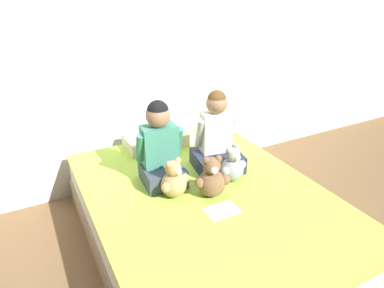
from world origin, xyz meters
name	(u,v)px	position (x,y,z in m)	size (l,w,h in m)	color
ground_plane	(205,243)	(0.00, 0.00, 0.00)	(14.00, 14.00, 0.00)	brown
wall_behind_bed	(142,48)	(0.00, 1.13, 1.25)	(8.00, 0.06, 2.50)	silver
bed	(206,219)	(0.00, 0.00, 0.22)	(1.54, 2.04, 0.45)	#997F60
child_on_left	(160,148)	(-0.21, 0.29, 0.71)	(0.34, 0.32, 0.60)	#384251
child_on_right	(217,139)	(0.25, 0.29, 0.68)	(0.40, 0.37, 0.61)	#282D47
teddy_bear_held_by_left_child	(174,181)	(-0.21, 0.07, 0.56)	(0.22, 0.17, 0.28)	tan
teddy_bear_held_by_right_child	(232,166)	(0.25, 0.06, 0.56)	(0.22, 0.17, 0.27)	#939399
teddy_bear_between_children	(212,179)	(0.02, -0.04, 0.57)	(0.24, 0.19, 0.30)	brown
pillow_at_headboard	(159,139)	(0.00, 0.85, 0.50)	(0.58, 0.29, 0.11)	beige
sign_card	(222,211)	(-0.01, -0.23, 0.45)	(0.21, 0.15, 0.00)	white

